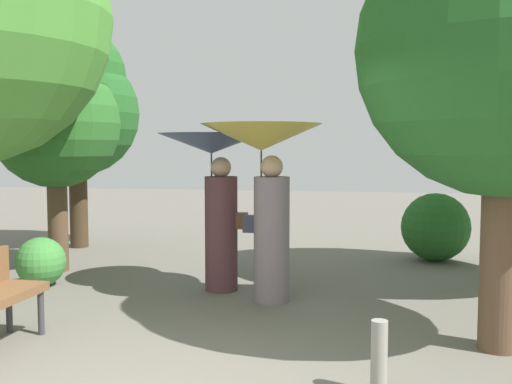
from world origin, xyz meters
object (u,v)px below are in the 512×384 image
object	(u,v)px
person_right	(264,167)
tree_near_left	(55,111)
tree_mid_right	(509,21)
tree_mid_left	(76,103)
person_left	(215,175)
path_marker_post	(379,358)

from	to	relation	value
person_right	tree_near_left	size ratio (longest dim) A/B	0.60
tree_mid_right	tree_mid_left	bearing A→B (deg)	145.15
tree_near_left	tree_mid_right	xyz separation A→B (m)	(5.48, -2.35, 0.56)
person_left	tree_mid_left	distance (m)	4.25
person_left	person_right	distance (m)	0.80
tree_near_left	person_right	bearing A→B (deg)	-18.67
tree_mid_left	path_marker_post	world-z (taller)	tree_mid_left
person_left	tree_near_left	world-z (taller)	tree_near_left
tree_mid_left	tree_mid_right	world-z (taller)	tree_mid_right
person_left	tree_mid_left	world-z (taller)	tree_mid_left
tree_mid_left	tree_near_left	bearing A→B (deg)	-70.93
person_left	tree_near_left	xyz separation A→B (m)	(-2.49, 0.68, 0.84)
tree_mid_left	path_marker_post	bearing A→B (deg)	-46.88
tree_mid_left	tree_mid_right	distance (m)	7.50
person_right	tree_mid_left	bearing A→B (deg)	54.41
tree_mid_right	person_left	bearing A→B (deg)	150.75
person_right	tree_mid_left	size ratio (longest dim) A/B	0.53
person_right	tree_mid_right	world-z (taller)	tree_mid_right
path_marker_post	person_right	bearing A→B (deg)	117.12
person_right	tree_mid_left	world-z (taller)	tree_mid_left
tree_mid_right	path_marker_post	size ratio (longest dim) A/B	7.99
tree_mid_right	path_marker_post	xyz separation A→B (m)	(-1.06, -1.15, -2.57)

